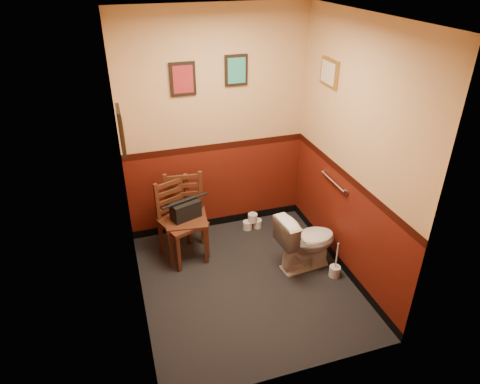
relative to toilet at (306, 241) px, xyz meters
name	(u,v)px	position (x,y,z in m)	size (l,w,h in m)	color
floor	(247,283)	(-0.72, -0.09, -0.34)	(2.20, 2.40, 0.00)	black
ceiling	(250,17)	(-0.72, -0.09, 2.36)	(2.20, 2.40, 0.00)	silver
wall_back	(215,128)	(-0.72, 1.11, 1.01)	(2.20, 2.70, 0.00)	#55160C
wall_front	(302,245)	(-0.72, -1.29, 1.01)	(2.20, 2.70, 0.00)	#55160C
wall_left	(127,189)	(-1.82, -0.09, 1.01)	(2.40, 2.70, 0.00)	#55160C
wall_right	(352,157)	(0.38, -0.09, 1.01)	(2.40, 2.70, 0.00)	#55160C
grab_bar	(333,182)	(0.35, 0.16, 0.61)	(0.05, 0.56, 0.06)	silver
framed_print_back_a	(183,79)	(-1.07, 1.09, 1.61)	(0.28, 0.04, 0.36)	black
framed_print_back_b	(236,70)	(-0.47, 1.09, 1.66)	(0.26, 0.04, 0.34)	black
framed_print_left	(121,130)	(-1.80, 0.01, 1.51)	(0.04, 0.30, 0.38)	black
framed_print_right	(329,72)	(0.36, 0.51, 1.71)	(0.04, 0.34, 0.28)	olive
toilet	(306,241)	(0.00, 0.00, 0.00)	(0.38, 0.69, 0.67)	white
toilet_brush	(335,270)	(0.24, -0.26, -0.27)	(0.12, 0.12, 0.44)	silver
chair_left	(180,221)	(-1.29, 0.62, 0.14)	(0.57, 0.57, 0.95)	#592C1A
chair_right	(186,217)	(-1.21, 0.65, 0.15)	(0.51, 0.51, 0.98)	#592C1A
handbag	(186,210)	(-1.22, 0.61, 0.28)	(0.36, 0.26, 0.24)	black
tp_stack	(252,222)	(-0.32, 0.90, -0.25)	(0.25, 0.13, 0.22)	silver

